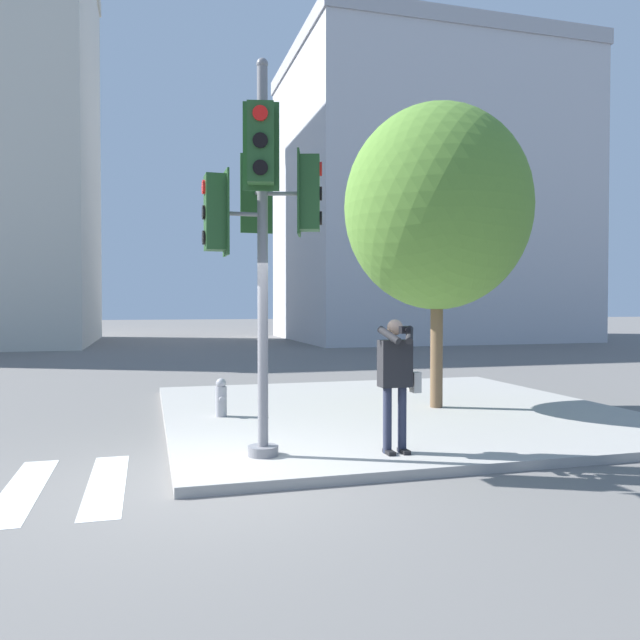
{
  "coord_description": "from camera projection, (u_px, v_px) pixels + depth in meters",
  "views": [
    {
      "loc": [
        -0.75,
        -6.96,
        1.98
      ],
      "look_at": [
        1.35,
        0.61,
        1.79
      ],
      "focal_mm": 35.0,
      "sensor_mm": 36.0,
      "label": 1
    }
  ],
  "objects": [
    {
      "name": "fire_hydrant",
      "position": [
        221.0,
        398.0,
        10.4
      ],
      "size": [
        0.19,
        0.25,
        0.64
      ],
      "color": "#99999E",
      "rests_on": "sidewalk_corner"
    },
    {
      "name": "sidewalk_corner",
      "position": [
        392.0,
        411.0,
        11.26
      ],
      "size": [
        8.0,
        8.0,
        0.12
      ],
      "color": "#9E9B96",
      "rests_on": "ground_plane"
    },
    {
      "name": "building_right",
      "position": [
        423.0,
        199.0,
        36.41
      ],
      "size": [
        15.58,
        12.64,
        16.32
      ],
      "color": "#BCBCC1",
      "rests_on": "ground_plane"
    },
    {
      "name": "street_tree",
      "position": [
        437.0,
        208.0,
        11.26
      ],
      "size": [
        3.36,
        3.36,
        5.48
      ],
      "color": "brown",
      "rests_on": "sidewalk_corner"
    },
    {
      "name": "ground_plane",
      "position": [
        218.0,
        482.0,
        6.96
      ],
      "size": [
        160.0,
        160.0,
        0.0
      ],
      "primitive_type": "plane",
      "color": "slate"
    },
    {
      "name": "person_photographer",
      "position": [
        396.0,
        373.0,
        7.83
      ],
      "size": [
        0.58,
        0.54,
        1.68
      ],
      "color": "black",
      "rests_on": "sidewalk_corner"
    },
    {
      "name": "traffic_signal_pole",
      "position": [
        261.0,
        211.0,
        7.59
      ],
      "size": [
        1.45,
        1.46,
        4.87
      ],
      "color": "slate",
      "rests_on": "sidewalk_corner"
    }
  ]
}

